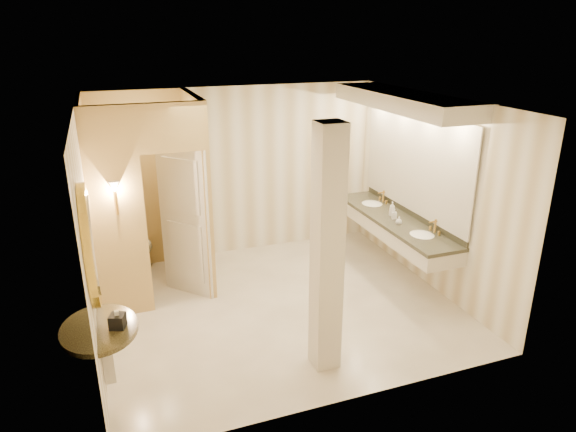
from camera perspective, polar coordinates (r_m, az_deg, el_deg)
name	(u,v)px	position (r m, az deg, el deg)	size (l,w,h in m)	color
floor	(280,305)	(7.03, -0.88, -9.89)	(4.50, 4.50, 0.00)	white
ceiling	(279,103)	(6.14, -1.02, 12.48)	(4.50, 4.50, 0.00)	silver
wall_back	(239,172)	(8.29, -5.50, 4.90)	(4.50, 0.02, 2.70)	white
wall_front	(351,280)	(4.77, 7.03, -7.10)	(4.50, 0.02, 2.70)	white
wall_left	(90,234)	(6.15, -21.17, -1.92)	(0.02, 4.00, 2.70)	white
wall_right	(431,193)	(7.46, 15.61, 2.50)	(0.02, 4.00, 2.70)	white
toilet_closet	(177,196)	(7.09, -12.24, 2.18)	(1.50, 1.55, 2.70)	#EBCB7B
wall_sconce	(114,188)	(6.43, -18.72, 2.94)	(0.14, 0.14, 0.42)	gold
vanity	(401,168)	(7.56, 12.40, 5.21)	(0.75, 2.78, 2.09)	beige
console_shelf	(95,283)	(5.04, -20.70, -6.98)	(0.89, 0.89, 1.90)	black
pillar	(327,252)	(5.30, 4.37, -4.06)	(0.28, 0.28, 2.70)	beige
tissue_box	(118,321)	(5.15, -18.41, -11.02)	(0.14, 0.14, 0.14)	black
toilet	(138,250)	(8.08, -16.34, -3.68)	(0.41, 0.71, 0.73)	white
soap_bottle_a	(394,214)	(7.70, 11.72, 0.24)	(0.07, 0.07, 0.15)	beige
soap_bottle_b	(399,220)	(7.50, 12.22, -0.49)	(0.09, 0.09, 0.11)	silver
soap_bottle_c	(392,209)	(7.80, 11.49, 0.78)	(0.08, 0.08, 0.22)	#C6B28C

